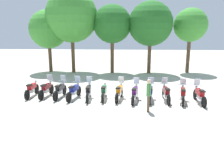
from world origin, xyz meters
The scene contains 19 objects.
ground_plane centered at (0.00, 0.00, 0.00)m, with size 80.00×80.00×0.00m, color #BCB7A8.
motorcycle_0 centered at (-5.26, 0.43, 0.50)m, with size 0.62×2.19×0.99m.
motorcycle_1 centered at (-4.30, 0.46, 0.52)m, with size 0.62×2.19×1.37m.
motorcycle_2 centered at (-3.34, 0.31, 0.52)m, with size 0.62×2.19×1.37m.
motorcycle_3 centered at (-2.38, 0.12, 0.52)m, with size 0.73×2.17×1.37m.
motorcycle_4 centered at (-1.44, 0.00, 0.52)m, with size 0.62×2.19×1.37m.
motorcycle_5 centered at (-0.48, 0.11, 0.50)m, with size 0.62×2.19×0.99m.
motorcycle_6 centered at (0.48, 0.09, 0.52)m, with size 0.70×2.18×1.37m.
motorcycle_7 centered at (1.44, -0.17, 0.52)m, with size 0.71×2.17×1.37m.
motorcycle_8 centered at (2.39, -0.02, 0.52)m, with size 0.64×2.19×1.37m.
motorcycle_9 centered at (3.34, -0.05, 0.52)m, with size 0.62×2.19×1.37m.
motorcycle_10 centered at (4.31, -0.21, 0.52)m, with size 0.74×2.17×1.37m.
motorcycle_11 centered at (5.25, -0.33, 0.52)m, with size 0.62×2.19×1.37m.
person_0 centered at (2.09, -1.97, 1.05)m, with size 0.29×0.41×1.77m.
tree_0 centered at (-7.12, 9.69, 4.39)m, with size 3.91×3.91×6.37m.
tree_1 centered at (-4.60, 9.43, 5.63)m, with size 5.17×5.17×8.23m.
tree_2 centered at (-0.56, 9.53, 4.89)m, with size 3.81×3.81×6.82m.
tree_3 centered at (3.20, 9.49, 4.91)m, with size 4.36×4.36×7.11m.
tree_4 centered at (7.25, 10.18, 4.78)m, with size 3.34×3.34×6.49m.
Camera 1 is at (0.90, -13.38, 4.16)m, focal length 35.87 mm.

